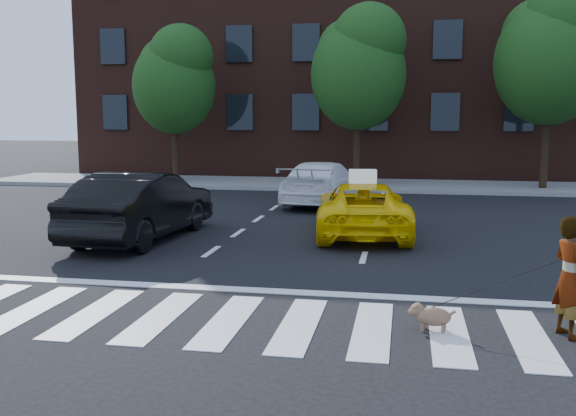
% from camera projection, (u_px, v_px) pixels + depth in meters
% --- Properties ---
extents(ground, '(120.00, 120.00, 0.00)m').
position_uv_depth(ground, '(228.00, 321.00, 8.95)').
color(ground, black).
rests_on(ground, ground).
extents(crosswalk, '(13.00, 2.40, 0.01)m').
position_uv_depth(crosswalk, '(228.00, 321.00, 8.95)').
color(crosswalk, silver).
rests_on(crosswalk, ground).
extents(stop_line, '(12.00, 0.30, 0.01)m').
position_uv_depth(stop_line, '(255.00, 290.00, 10.51)').
color(stop_line, silver).
rests_on(stop_line, ground).
extents(sidewalk_far, '(30.00, 4.00, 0.15)m').
position_uv_depth(sidewalk_far, '(345.00, 185.00, 25.98)').
color(sidewalk_far, slate).
rests_on(sidewalk_far, ground).
extents(building, '(26.00, 10.00, 12.00)m').
position_uv_depth(building, '(360.00, 53.00, 32.43)').
color(building, '#422017').
rests_on(building, ground).
extents(tree_left, '(3.39, 3.38, 6.50)m').
position_uv_depth(tree_left, '(174.00, 76.00, 26.10)').
color(tree_left, black).
rests_on(tree_left, ground).
extents(tree_mid, '(3.69, 3.69, 7.10)m').
position_uv_depth(tree_mid, '(359.00, 63.00, 24.71)').
color(tree_mid, black).
rests_on(tree_mid, ground).
extents(tree_right, '(4.00, 4.00, 7.70)m').
position_uv_depth(tree_right, '(551.00, 49.00, 23.40)').
color(tree_right, black).
rests_on(tree_right, ground).
extents(taxi, '(2.54, 4.74, 1.27)m').
position_uv_depth(taxi, '(363.00, 208.00, 15.42)').
color(taxi, yellow).
rests_on(taxi, ground).
extents(black_sedan, '(1.99, 4.88, 1.57)m').
position_uv_depth(black_sedan, '(141.00, 206.00, 14.77)').
color(black_sedan, black).
rests_on(black_sedan, ground).
extents(white_suv, '(2.48, 4.96, 1.38)m').
position_uv_depth(white_suv, '(323.00, 183.00, 20.73)').
color(white_suv, white).
rests_on(white_suv, ground).
extents(woman, '(0.56, 0.68, 1.58)m').
position_uv_depth(woman, '(570.00, 277.00, 8.22)').
color(woman, '#999999').
rests_on(woman, ground).
extents(dog, '(0.63, 0.32, 0.36)m').
position_uv_depth(dog, '(430.00, 315.00, 8.51)').
color(dog, olive).
rests_on(dog, ground).
extents(taxi_sign, '(0.67, 0.34, 0.32)m').
position_uv_depth(taxi_sign, '(363.00, 176.00, 15.12)').
color(taxi_sign, white).
rests_on(taxi_sign, taxi).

